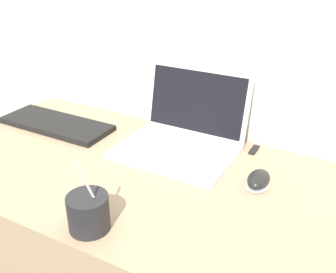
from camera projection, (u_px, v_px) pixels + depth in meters
desk at (146, 269)px, 1.34m from camera, size 1.39×0.69×0.76m
laptop at (183, 134)px, 1.29m from camera, size 0.37×0.32×0.24m
drink_cup at (88, 212)px, 0.92m from camera, size 0.10×0.10×0.21m
computer_mouse at (258, 180)px, 1.10m from camera, size 0.06×0.10×0.04m
external_keyboard at (56, 124)px, 1.46m from camera, size 0.43×0.16×0.02m
usb_stick at (254, 150)px, 1.29m from camera, size 0.02×0.06×0.01m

